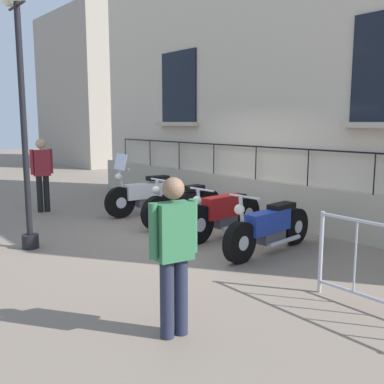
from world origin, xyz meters
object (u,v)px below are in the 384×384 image
Objects in this scene: motorcycle_red at (223,214)px; motorcycle_blue at (269,229)px; motorcycle_white at (145,195)px; pedestrian_standing at (42,170)px; lamppost at (21,72)px; pedestrian_walking at (174,249)px; motorcycle_black at (183,206)px.

motorcycle_red is 1.24m from motorcycle_blue.
pedestrian_standing is (1.70, -1.85, 0.54)m from motorcycle_white.
motorcycle_red is 4.26m from lamppost.
motorcycle_white is 1.25× the size of pedestrian_walking.
pedestrian_walking is (0.01, 4.10, -2.04)m from lamppost.
pedestrian_walking is (3.09, 2.55, 0.47)m from motorcycle_red.
motorcycle_red is at bearing 110.63° from pedestrian_standing.
motorcycle_white is at bearing -90.25° from motorcycle_red.
motorcycle_blue reaches higher than motorcycle_black.
motorcycle_black is at bearing 174.07° from lamppost.
motorcycle_red is 1.27× the size of pedestrian_walking.
motorcycle_white is 1.42m from motorcycle_black.
motorcycle_red is at bearing 153.27° from lamppost.
motorcycle_white is 0.98× the size of motorcycle_black.
motorcycle_red is at bearing -140.47° from pedestrian_walking.
lamppost is at bearing -90.20° from pedestrian_walking.
motorcycle_blue is 5.96m from pedestrian_standing.
motorcycle_white reaches higher than motorcycle_red.
lamppost is at bearing -5.93° from motorcycle_black.
motorcycle_black is at bearing 117.61° from pedestrian_standing.
pedestrian_standing is at bearing -115.19° from lamppost.
motorcycle_black is 4.01m from lamppost.
motorcycle_white is 0.93× the size of motorcycle_blue.
pedestrian_standing is at bearing -74.68° from motorcycle_blue.
motorcycle_white is 0.47× the size of lamppost.
pedestrian_walking is at bearing 23.94° from motorcycle_blue.
motorcycle_blue is (0.14, 2.46, -0.00)m from motorcycle_black.
motorcycle_white reaches higher than motorcycle_black.
pedestrian_standing is (-1.38, -2.94, -1.95)m from lamppost.
motorcycle_blue is at bearing 86.76° from motorcycle_black.
lamppost reaches higher than motorcycle_white.
pedestrian_standing is (1.69, -4.49, 0.56)m from motorcycle_red.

